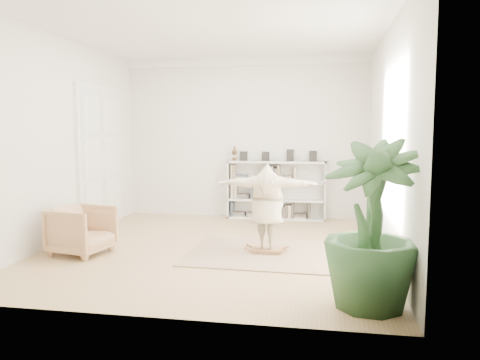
{
  "coord_description": "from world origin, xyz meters",
  "views": [
    {
      "loc": [
        1.75,
        -7.55,
        1.97
      ],
      "look_at": [
        0.35,
        0.4,
        1.12
      ],
      "focal_mm": 35.0,
      "sensor_mm": 36.0,
      "label": 1
    }
  ],
  "objects_px": {
    "bookshelf": "(276,191)",
    "person": "(267,205)",
    "rocker_board": "(267,250)",
    "houseplant": "(371,224)",
    "armchair": "(82,230)"
  },
  "relations": [
    {
      "from": "person",
      "to": "houseplant",
      "type": "height_order",
      "value": "houseplant"
    },
    {
      "from": "armchair",
      "to": "rocker_board",
      "type": "bearing_deg",
      "value": -69.01
    },
    {
      "from": "armchair",
      "to": "person",
      "type": "relative_size",
      "value": 0.51
    },
    {
      "from": "bookshelf",
      "to": "armchair",
      "type": "bearing_deg",
      "value": -127.87
    },
    {
      "from": "rocker_board",
      "to": "houseplant",
      "type": "bearing_deg",
      "value": -54.8
    },
    {
      "from": "rocker_board",
      "to": "person",
      "type": "relative_size",
      "value": 0.29
    },
    {
      "from": "bookshelf",
      "to": "person",
      "type": "xyz_separation_m",
      "value": [
        0.15,
        -3.03,
        0.17
      ]
    },
    {
      "from": "person",
      "to": "houseplant",
      "type": "bearing_deg",
      "value": 125.2
    },
    {
      "from": "houseplant",
      "to": "bookshelf",
      "type": "bearing_deg",
      "value": 106.91
    },
    {
      "from": "person",
      "to": "rocker_board",
      "type": "bearing_deg",
      "value": 8.43
    },
    {
      "from": "rocker_board",
      "to": "houseplant",
      "type": "distance_m",
      "value": 2.66
    },
    {
      "from": "bookshelf",
      "to": "houseplant",
      "type": "distance_m",
      "value": 5.36
    },
    {
      "from": "houseplant",
      "to": "armchair",
      "type": "bearing_deg",
      "value": 160.15
    },
    {
      "from": "person",
      "to": "armchair",
      "type": "bearing_deg",
      "value": 11.52
    },
    {
      "from": "rocker_board",
      "to": "person",
      "type": "height_order",
      "value": "person"
    }
  ]
}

